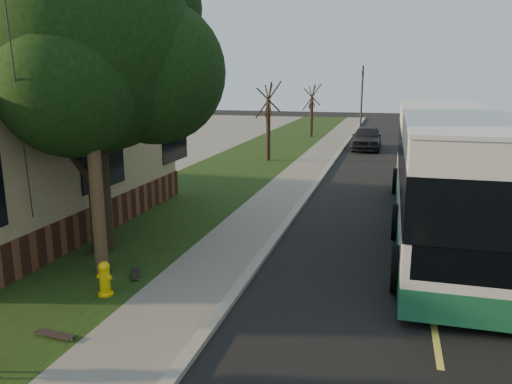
{
  "coord_description": "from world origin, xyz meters",
  "views": [
    {
      "loc": [
        3.02,
        -8.59,
        4.54
      ],
      "look_at": [
        -0.45,
        4.17,
        1.5
      ],
      "focal_mm": 35.0,
      "sensor_mm": 36.0,
      "label": 1
    }
  ],
  "objects_px": {
    "leafy_tree": "(94,51)",
    "distant_car": "(367,138)",
    "traffic_signal": "(362,95)",
    "skateboard_main": "(136,274)",
    "utility_pole": "(87,73)",
    "bare_tree_far": "(312,111)",
    "bare_tree_near": "(268,122)",
    "fire_hydrant": "(105,279)",
    "dumpster": "(115,178)",
    "transit_bus": "(449,169)",
    "skateboard_spare": "(55,335)"
  },
  "relations": [
    {
      "from": "skateboard_spare",
      "to": "dumpster",
      "type": "relative_size",
      "value": 0.42
    },
    {
      "from": "skateboard_spare",
      "to": "distant_car",
      "type": "xyz_separation_m",
      "value": [
        4.01,
        26.07,
        0.64
      ]
    },
    {
      "from": "fire_hydrant",
      "to": "bare_tree_far",
      "type": "height_order",
      "value": "bare_tree_far"
    },
    {
      "from": "bare_tree_near",
      "to": "transit_bus",
      "type": "bearing_deg",
      "value": -53.64
    },
    {
      "from": "fire_hydrant",
      "to": "dumpster",
      "type": "height_order",
      "value": "dumpster"
    },
    {
      "from": "skateboard_spare",
      "to": "dumpster",
      "type": "bearing_deg",
      "value": 115.26
    },
    {
      "from": "bare_tree_far",
      "to": "skateboard_main",
      "type": "distance_m",
      "value": 28.96
    },
    {
      "from": "fire_hydrant",
      "to": "skateboard_main",
      "type": "height_order",
      "value": "fire_hydrant"
    },
    {
      "from": "utility_pole",
      "to": "traffic_signal",
      "type": "xyz_separation_m",
      "value": [
        3.81,
        33.01,
        -1.47
      ]
    },
    {
      "from": "utility_pole",
      "to": "distant_car",
      "type": "distance_m",
      "value": 24.07
    },
    {
      "from": "skateboard_main",
      "to": "transit_bus",
      "type": "bearing_deg",
      "value": 38.41
    },
    {
      "from": "fire_hydrant",
      "to": "bare_tree_near",
      "type": "height_order",
      "value": "bare_tree_near"
    },
    {
      "from": "leafy_tree",
      "to": "bare_tree_far",
      "type": "relative_size",
      "value": 1.94
    },
    {
      "from": "traffic_signal",
      "to": "skateboard_spare",
      "type": "height_order",
      "value": "traffic_signal"
    },
    {
      "from": "bare_tree_far",
      "to": "transit_bus",
      "type": "relative_size",
      "value": 0.3
    },
    {
      "from": "traffic_signal",
      "to": "skateboard_main",
      "type": "xyz_separation_m",
      "value": [
        -3.0,
        -32.89,
        -3.04
      ]
    },
    {
      "from": "utility_pole",
      "to": "traffic_signal",
      "type": "relative_size",
      "value": 1.65
    },
    {
      "from": "skateboard_main",
      "to": "distant_car",
      "type": "height_order",
      "value": "distant_car"
    },
    {
      "from": "bare_tree_far",
      "to": "skateboard_main",
      "type": "relative_size",
      "value": 5.67
    },
    {
      "from": "utility_pole",
      "to": "bare_tree_near",
      "type": "distance_m",
      "value": 17.19
    },
    {
      "from": "bare_tree_near",
      "to": "traffic_signal",
      "type": "bearing_deg",
      "value": 75.96
    },
    {
      "from": "traffic_signal",
      "to": "skateboard_main",
      "type": "relative_size",
      "value": 7.74
    },
    {
      "from": "bare_tree_far",
      "to": "skateboard_spare",
      "type": "bearing_deg",
      "value": -89.1
    },
    {
      "from": "leafy_tree",
      "to": "dumpster",
      "type": "distance_m",
      "value": 7.9
    },
    {
      "from": "utility_pole",
      "to": "skateboard_main",
      "type": "height_order",
      "value": "utility_pole"
    },
    {
      "from": "fire_hydrant",
      "to": "dumpster",
      "type": "distance_m",
      "value": 9.61
    },
    {
      "from": "utility_pole",
      "to": "bare_tree_far",
      "type": "bearing_deg",
      "value": 89.4
    },
    {
      "from": "traffic_signal",
      "to": "distant_car",
      "type": "bearing_deg",
      "value": -84.08
    },
    {
      "from": "transit_bus",
      "to": "dumpster",
      "type": "relative_size",
      "value": 7.05
    },
    {
      "from": "skateboard_main",
      "to": "dumpster",
      "type": "bearing_deg",
      "value": 123.47
    },
    {
      "from": "transit_bus",
      "to": "distant_car",
      "type": "distance_m",
      "value": 17.76
    },
    {
      "from": "skateboard_spare",
      "to": "distant_car",
      "type": "distance_m",
      "value": 26.39
    },
    {
      "from": "dumpster",
      "to": "bare_tree_far",
      "type": "bearing_deg",
      "value": 78.74
    },
    {
      "from": "leafy_tree",
      "to": "distant_car",
      "type": "relative_size",
      "value": 1.74
    },
    {
      "from": "skateboard_main",
      "to": "distant_car",
      "type": "relative_size",
      "value": 0.16
    },
    {
      "from": "transit_bus",
      "to": "skateboard_main",
      "type": "distance_m",
      "value": 9.39
    },
    {
      "from": "utility_pole",
      "to": "transit_bus",
      "type": "relative_size",
      "value": 0.68
    },
    {
      "from": "leafy_tree",
      "to": "skateboard_main",
      "type": "height_order",
      "value": "leafy_tree"
    },
    {
      "from": "bare_tree_near",
      "to": "distant_car",
      "type": "height_order",
      "value": "bare_tree_near"
    },
    {
      "from": "dumpster",
      "to": "distant_car",
      "type": "height_order",
      "value": "distant_car"
    },
    {
      "from": "fire_hydrant",
      "to": "transit_bus",
      "type": "height_order",
      "value": "transit_bus"
    },
    {
      "from": "fire_hydrant",
      "to": "utility_pole",
      "type": "distance_m",
      "value": 4.37
    },
    {
      "from": "traffic_signal",
      "to": "skateboard_main",
      "type": "bearing_deg",
      "value": -95.21
    },
    {
      "from": "leafy_tree",
      "to": "distant_car",
      "type": "bearing_deg",
      "value": 75.27
    },
    {
      "from": "transit_bus",
      "to": "bare_tree_near",
      "type": "bearing_deg",
      "value": 126.36
    },
    {
      "from": "utility_pole",
      "to": "skateboard_spare",
      "type": "bearing_deg",
      "value": -73.98
    },
    {
      "from": "leafy_tree",
      "to": "transit_bus",
      "type": "relative_size",
      "value": 0.59
    },
    {
      "from": "utility_pole",
      "to": "bare_tree_near",
      "type": "relative_size",
      "value": 2.11
    },
    {
      "from": "bare_tree_near",
      "to": "traffic_signal",
      "type": "height_order",
      "value": "traffic_signal"
    },
    {
      "from": "skateboard_main",
      "to": "skateboard_spare",
      "type": "relative_size",
      "value": 0.89
    }
  ]
}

